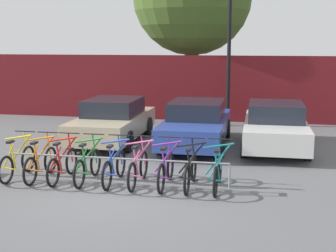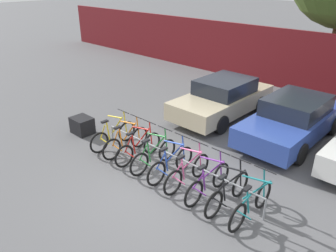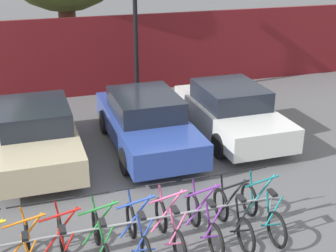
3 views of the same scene
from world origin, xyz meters
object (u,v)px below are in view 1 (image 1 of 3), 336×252
Objects in this scene: car_white at (275,126)px; bicycle_blue at (114,167)px; bicycle_green at (88,166)px; bicycle_pink at (138,169)px; bike_rack at (115,160)px; bicycle_orange at (41,163)px; car_blue at (196,124)px; bicycle_red at (63,165)px; lamp_post at (229,44)px; car_beige at (113,121)px; bicycle_yellow at (18,162)px; bicycle_black at (190,171)px; bicycle_purple at (166,170)px; bicycle_teal at (218,173)px.

bicycle_blue is at bearing -130.78° from car_white.
bicycle_green is 1.20m from bicycle_pink.
bicycle_pink reaches higher than bike_rack.
car_blue reaches higher than bicycle_orange.
bike_rack is 1.24m from bicycle_red.
lamp_post reaches higher than bicycle_orange.
car_blue and car_white have the same top height.
bicycle_pink is 5.31m from car_white.
bicycle_blue is (1.25, 0.00, 0.00)m from bicycle_red.
bicycle_red is 6.54m from car_white.
car_beige and car_white have the same top height.
lamp_post is (4.41, 7.97, 2.72)m from bicycle_yellow.
bicycle_green is at bearing -135.31° from car_white.
bicycle_black is 4.71m from car_white.
bike_rack is 3.09× the size of bicycle_purple.
bicycle_orange reaches higher than bike_rack.
bicycle_orange and bicycle_teal have the same top height.
car_beige reaches higher than bicycle_green.
bike_rack is 4.31m from car_blue.
lamp_post reaches higher than bicycle_blue.
bicycle_teal is (2.99, 0.00, 0.00)m from bicycle_green.
bicycle_yellow is 0.31× the size of lamp_post.
bicycle_purple is 1.00× the size of bicycle_teal.
bike_rack is 1.22× the size of car_beige.
bicycle_yellow and bicycle_black have the same top height.
bicycle_red is 1.00× the size of bicycle_purple.
lamp_post is at bearing 68.53° from bicycle_green.
bicycle_orange is 6.97m from car_white.
bicycle_orange is 0.55m from bicycle_red.
car_beige is 2.70m from car_blue.
car_beige is (-0.14, 4.29, 0.31)m from bicycle_red.
bicycle_orange is 0.39× the size of car_blue.
car_blue reaches higher than bicycle_yellow.
bicycle_black is 4.27m from car_blue.
car_blue is (-0.44, 4.24, 0.31)m from bicycle_black.
car_beige reaches higher than bicycle_blue.
bicycle_green is 0.39× the size of car_blue.
car_beige reaches higher than bicycle_yellow.
lamp_post is (3.41, 3.69, 2.41)m from car_beige.
car_white is at bearing -65.67° from lamp_post.
bicycle_pink is 0.31× the size of lamp_post.
bicycle_black is at bearing -4.79° from bike_rack.
bicycle_teal is at bearing 1.12° from bicycle_pink.
bike_rack is 3.09× the size of bicycle_green.
bicycle_yellow and bicycle_teal have the same top height.
lamp_post reaches higher than bicycle_black.
bicycle_green and bicycle_teal have the same top height.
bicycle_pink is (0.56, 0.00, 0.00)m from bicycle_blue.
bicycle_yellow is 1.00× the size of bicycle_orange.
car_blue is (3.11, 4.24, 0.31)m from bicycle_orange.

